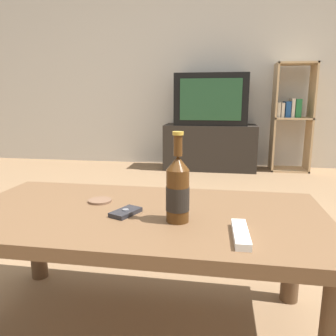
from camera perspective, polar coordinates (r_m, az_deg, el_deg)
name	(u,v)px	position (r m, az deg, el deg)	size (l,w,h in m)	color
ground_plane	(143,325)	(1.31, -4.31, -25.61)	(12.00, 12.00, 0.00)	#846647
back_wall	(202,55)	(4.07, 6.03, 19.02)	(8.00, 0.05, 2.60)	beige
coffee_table	(142,229)	(1.12, -4.60, -10.60)	(1.21, 0.61, 0.43)	brown
tv_stand	(210,147)	(3.79, 7.30, 3.65)	(1.03, 0.42, 0.51)	#28231E
television	(211,100)	(3.74, 7.52, 11.74)	(0.79, 0.39, 0.56)	black
bookshelf	(291,116)	(3.89, 20.63, 8.54)	(0.41, 0.30, 1.17)	tan
beer_bottle	(178,190)	(0.98, 1.70, -3.83)	(0.07, 0.07, 0.27)	#47280F
cell_phone	(126,212)	(1.07, -7.38, -7.63)	(0.09, 0.12, 0.02)	#232328
remote_control	(241,234)	(0.92, 12.55, -11.14)	(0.05, 0.18, 0.02)	white
coaster	(100,201)	(1.21, -11.77, -5.60)	(0.08, 0.08, 0.01)	brown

